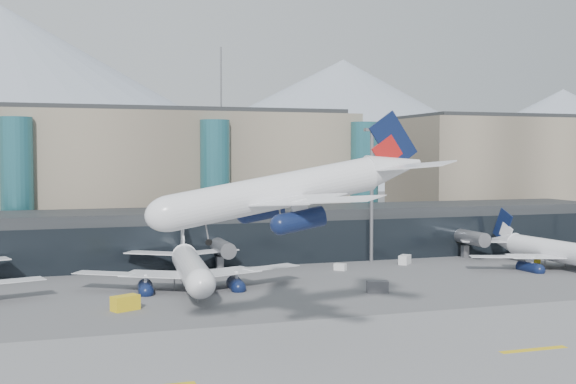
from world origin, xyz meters
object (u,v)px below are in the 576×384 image
Objects in this scene: jet_parked_mid at (189,258)px; jet_parked_right at (546,243)px; veh_e at (533,260)px; hero_jet at (302,180)px; veh_h at (125,303)px; veh_g at (340,267)px; veh_d at (405,260)px; lightmast_mid at (372,187)px; veh_c at (377,287)px.

jet_parked_mid is 1.06× the size of jet_parked_right.
jet_parked_mid reaches higher than veh_e.
hero_jet reaches higher than veh_h.
jet_parked_right is at bearing -15.14° from veh_h.
jet_parked_right reaches higher than veh_g.
veh_d is at bearing -0.99° from veh_h.
jet_parked_right is 38.57m from veh_g.
veh_g is at bearing 61.18° from hero_jet.
veh_c is (-12.25, -29.07, -13.54)m from lightmast_mid.
lightmast_mid is at bearing 140.74° from veh_e.
veh_h reaches higher than veh_e.
veh_c is (-40.16, -13.47, -3.35)m from jet_parked_right.
lightmast_mid is at bearing 5.65° from veh_h.
veh_c is 29.07m from veh_d.
veh_g is (22.37, 43.97, -17.25)m from hero_jet.
lightmast_mid is 0.74× the size of jet_parked_right.
hero_jet is at bearing -161.98° from veh_e.
jet_parked_mid is at bearing 97.36° from hero_jet.
hero_jet is (-32.13, -52.17, 3.44)m from lightmast_mid.
veh_d is 1.16× the size of veh_e.
veh_h is at bearing -106.45° from veh_g.
veh_h is at bearing -148.62° from lightmast_mid.
veh_e is at bearing -12.65° from veh_h.
hero_jet is 0.91× the size of jet_parked_mid.
veh_d is 24.34m from veh_e.
hero_jet is 16.23× the size of veh_g.
jet_parked_right reaches higher than veh_d.
lightmast_mid reaches higher than jet_parked_mid.
hero_jet is at bearing -121.63° from lightmast_mid.
veh_d is (-23.45, 10.32, -3.38)m from jet_parked_right.
veh_d is 1.45× the size of veh_g.
veh_h is (-77.01, -17.88, 0.25)m from veh_e.
hero_jet is 11.17× the size of veh_d.
lightmast_mid is 33.56m from jet_parked_right.
lightmast_mid reaches higher than veh_d.
jet_parked_mid is at bearing -157.83° from lightmast_mid.
veh_h is (-53.66, -24.72, 0.13)m from veh_d.
hero_jet is at bearing -78.15° from veh_h.
veh_d is at bearing 147.96° from veh_e.
veh_d is at bearing 56.21° from veh_g.
veh_e is at bearing 38.66° from veh_g.
jet_parked_mid reaches higher than jet_parked_right.
veh_g is (-37.68, 7.39, -3.63)m from jet_parked_right.
veh_d reaches higher than veh_g.
veh_c is 36.96m from veh_h.
veh_c is at bearing -112.84° from lightmast_mid.
hero_jet is at bearing -72.35° from veh_g.
hero_jet is 0.97× the size of jet_parked_right.
veh_e is 1.25× the size of veh_g.
veh_h is at bearing 177.35° from veh_e.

